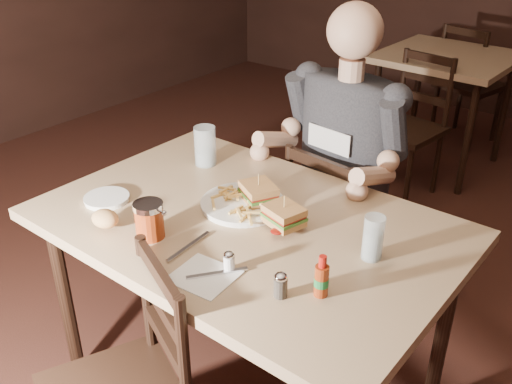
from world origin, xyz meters
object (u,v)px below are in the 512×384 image
Objects in this scene: bg_chair_far at (470,84)px; diner at (341,130)px; bg_chair_near at (405,129)px; bg_table at (447,68)px; dinner_plate at (243,205)px; glass_right at (373,238)px; chair_far at (340,232)px; side_plate at (107,199)px; main_table at (247,238)px; hot_sauce at (322,276)px; syrup_dispenser at (149,220)px; glass_left at (205,146)px.

diner is (0.28, -2.37, 0.46)m from bg_chair_far.
bg_table is at bearing 97.57° from bg_chair_near.
bg_chair_far is 2.93m from dinner_plate.
chair_far is at bearing 126.16° from glass_right.
bg_chair_far is at bearing 90.00° from bg_table.
bg_chair_far reaches higher than dinner_plate.
side_plate is (-0.17, -2.60, 0.10)m from bg_table.
bg_table is at bearing 96.78° from main_table.
main_table is at bearing 96.21° from chair_far.
glass_right reaches higher than bg_table.
hot_sauce is (0.40, -0.18, 0.13)m from main_table.
glass_right is (0.70, -1.79, 0.41)m from bg_chair_near.
chair_far is 1.00m from syrup_dispenser.
glass_left is at bearing 114.86° from syrup_dispenser.
chair_far is 0.69m from dinner_plate.
main_table is at bearing 107.86° from bg_chair_far.
main_table is 1.63× the size of chair_far.
glass_right is (0.70, -2.89, 0.40)m from bg_chair_far.
syrup_dispenser is at bearing -94.64° from diner.
glass_right is at bearing -45.00° from diner.
diner is at bearing 128.92° from glass_right.
side_plate is at bearing -93.67° from bg_table.
bg_chair_near reaches higher than main_table.
dinner_plate is 0.34m from syrup_dispenser.
diner is at bearing 90.00° from chair_far.
bg_chair_far is 5.73× the size of glass_left.
diner is at bearing 83.98° from dinner_plate.
glass_left reaches higher than syrup_dispenser.
bg_chair_far is 2.43m from diner.
bg_chair_near is 2.18m from hot_sauce.
glass_right is (0.42, 0.06, 0.14)m from main_table.
main_table is at bearing 57.69° from syrup_dispenser.
chair_far is 0.96× the size of bg_chair_near.
side_plate is at bearing -87.07° from bg_chair_near.
hot_sauce is (-0.02, -0.23, -0.01)m from glass_right.
glass_left reaches higher than bg_chair_far.
syrup_dispenser reaches higher than chair_far.
glass_right is at bearing 115.99° from bg_chair_far.
diner is at bearing 90.65° from main_table.
bg_table is at bearing 92.91° from syrup_dispenser.
hot_sauce is 1.05× the size of syrup_dispenser.
syrup_dispenser is at bearing -151.41° from glass_right.
bg_chair_far is 6.40× the size of glass_right.
chair_far is 2.99× the size of dinner_plate.
bg_table is 2.19m from glass_left.
glass_left is (-0.10, -1.63, 0.42)m from bg_chair_near.
glass_right is 0.24m from hot_sauce.
bg_chair_near is 0.91× the size of diner.
hot_sauce is at bearing -63.87° from bg_chair_near.
main_table is 0.47m from glass_left.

